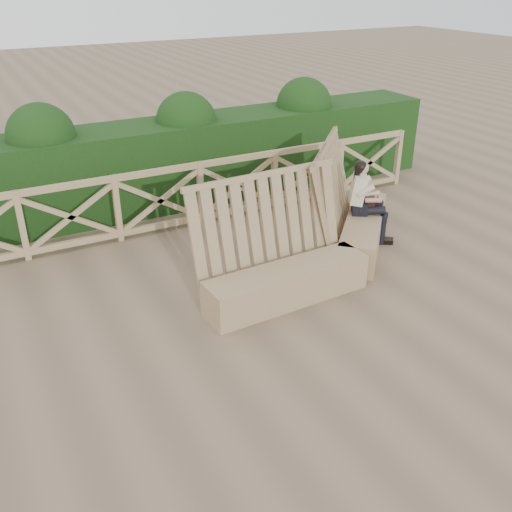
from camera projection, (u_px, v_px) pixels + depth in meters
name	position (u px, v px, depth m)	size (l,w,h in m)	color
ground	(264.00, 339.00, 6.79)	(60.00, 60.00, 0.00)	brown
bench	(324.00, 244.00, 8.18)	(4.03, 2.35, 1.62)	#8C7150
woman	(365.00, 198.00, 8.88)	(0.76, 0.65, 1.34)	black
guardrail	(160.00, 201.00, 9.29)	(10.10, 0.09, 1.10)	#8D7152
hedge	(136.00, 169.00, 10.14)	(12.00, 1.20, 1.50)	black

